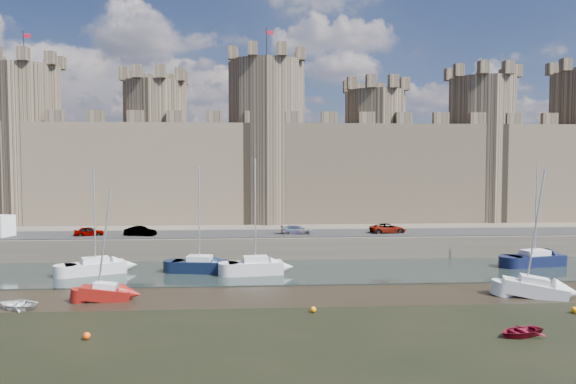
% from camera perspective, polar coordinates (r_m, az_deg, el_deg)
% --- Properties ---
extents(ground, '(160.00, 160.00, 0.00)m').
position_cam_1_polar(ground, '(28.96, -4.30, -18.71)').
color(ground, black).
rests_on(ground, ground).
extents(water_channel, '(160.00, 12.00, 0.08)m').
position_cam_1_polar(water_channel, '(52.02, -3.99, -8.85)').
color(water_channel, black).
rests_on(water_channel, ground).
extents(quay, '(160.00, 60.00, 2.50)m').
position_cam_1_polar(quay, '(87.42, -3.84, -3.22)').
color(quay, '#4C443A').
rests_on(quay, ground).
extents(road, '(160.00, 7.00, 0.10)m').
position_cam_1_polar(road, '(61.45, -3.94, -4.64)').
color(road, black).
rests_on(road, quay).
extents(castle, '(108.50, 11.00, 29.00)m').
position_cam_1_polar(castle, '(74.92, -4.39, 3.73)').
color(castle, '#42382B').
rests_on(castle, quay).
extents(car_0, '(3.49, 2.10, 1.11)m').
position_cam_1_polar(car_0, '(63.59, -21.24, -4.12)').
color(car_0, gray).
rests_on(car_0, quay).
extents(car_1, '(3.74, 1.90, 1.18)m').
position_cam_1_polar(car_1, '(61.63, -16.09, -4.22)').
color(car_1, gray).
rests_on(car_1, quay).
extents(car_2, '(3.93, 1.77, 1.12)m').
position_cam_1_polar(car_2, '(60.75, 0.99, -4.24)').
color(car_2, gray).
rests_on(car_2, quay).
extents(car_3, '(4.51, 2.44, 1.20)m').
position_cam_1_polar(car_3, '(62.90, 11.04, -4.01)').
color(car_3, gray).
rests_on(car_3, quay).
extents(sailboat_0, '(5.92, 4.24, 10.33)m').
position_cam_1_polar(sailboat_0, '(54.04, -20.59, -7.76)').
color(sailboat_0, silver).
rests_on(sailboat_0, ground).
extents(sailboat_1, '(5.53, 2.81, 10.59)m').
position_cam_1_polar(sailboat_1, '(52.11, -9.79, -7.98)').
color(sailboat_1, black).
rests_on(sailboat_1, ground).
extents(sailboat_2, '(5.43, 2.67, 11.26)m').
position_cam_1_polar(sailboat_2, '(50.54, -3.62, -8.23)').
color(sailboat_2, silver).
rests_on(sailboat_2, ground).
extents(sailboat_3, '(6.45, 3.61, 10.67)m').
position_cam_1_polar(sailboat_3, '(60.54, 25.74, -6.71)').
color(sailboat_3, black).
rests_on(sailboat_3, ground).
extents(sailboat_4, '(3.93, 1.75, 8.96)m').
position_cam_1_polar(sailboat_4, '(43.77, -19.61, -10.42)').
color(sailboat_4, maroon).
rests_on(sailboat_4, ground).
extents(sailboat_5, '(5.17, 3.39, 10.40)m').
position_cam_1_polar(sailboat_5, '(46.89, 25.69, -9.57)').
color(sailboat_5, silver).
rests_on(sailboat_5, ground).
extents(dinghy_4, '(3.41, 2.83, 0.61)m').
position_cam_1_polar(dinghy_4, '(36.30, 24.40, -13.93)').
color(dinghy_4, maroon).
rests_on(dinghy_4, ground).
extents(dinghy_6, '(3.41, 2.82, 0.61)m').
position_cam_1_polar(dinghy_6, '(44.03, -27.88, -11.02)').
color(dinghy_6, silver).
rests_on(dinghy_6, ground).
extents(buoy_0, '(0.47, 0.47, 0.47)m').
position_cam_1_polar(buoy_0, '(34.97, -21.47, -14.65)').
color(buoy_0, '#F94A0B').
rests_on(buoy_0, ground).
extents(buoy_1, '(0.45, 0.45, 0.45)m').
position_cam_1_polar(buoy_1, '(38.24, 2.82, -12.92)').
color(buoy_1, orange).
rests_on(buoy_1, ground).
extents(buoy_3, '(0.50, 0.50, 0.50)m').
position_cam_1_polar(buoy_3, '(43.27, 29.25, -11.38)').
color(buoy_3, orange).
rests_on(buoy_3, ground).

